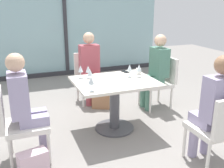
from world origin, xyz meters
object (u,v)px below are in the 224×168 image
(person_near_window, at_px, (90,65))
(coffee_cup, at_px, (138,71))
(person_front_right, at_px, (215,105))
(chair_far_right, at_px, (161,79))
(wine_glass_3, at_px, (91,81))
(person_side_end, at_px, (25,103))
(handbag_1, at_px, (101,100))
(wine_glass_2, at_px, (90,73))
(dining_table_main, at_px, (115,94))
(person_far_right, at_px, (156,68))
(wine_glass_0, at_px, (130,68))
(chair_side_end, at_px, (17,121))
(wine_glass_5, at_px, (139,68))
(cell_phone_on_table, at_px, (125,72))
(chair_near_window, at_px, (89,74))
(handbag_0, at_px, (33,164))
(chair_front_right, at_px, (220,127))
(wine_glass_4, at_px, (88,69))
(wine_glass_1, at_px, (81,69))

(person_near_window, height_order, coffee_cup, person_near_window)
(person_front_right, bearing_deg, chair_far_right, 77.93)
(wine_glass_3, bearing_deg, person_side_end, -178.38)
(handbag_1, bearing_deg, wine_glass_2, -92.27)
(handbag_1, bearing_deg, dining_table_main, -69.00)
(person_far_right, bearing_deg, wine_glass_0, -148.86)
(chair_side_end, bearing_deg, wine_glass_5, 12.38)
(coffee_cup, distance_m, handbag_1, 0.97)
(person_near_window, xyz_separation_m, cell_phone_on_table, (0.32, -0.79, 0.03))
(wine_glass_2, bearing_deg, chair_near_window, 74.58)
(chair_far_right, xyz_separation_m, wine_glass_2, (-1.39, -0.44, 0.37))
(wine_glass_3, xyz_separation_m, handbag_0, (-0.77, -0.38, -0.72))
(wine_glass_3, bearing_deg, chair_near_window, 74.82)
(chair_front_right, distance_m, wine_glass_3, 1.52)
(person_far_right, bearing_deg, handbag_0, -150.99)
(chair_far_right, relative_size, wine_glass_0, 4.70)
(person_far_right, distance_m, wine_glass_0, 0.81)
(person_side_end, relative_size, cell_phone_on_table, 8.75)
(chair_side_end, bearing_deg, handbag_1, 39.55)
(chair_near_window, xyz_separation_m, chair_front_right, (0.70, -2.53, 0.00))
(person_front_right, bearing_deg, wine_glass_0, 109.26)
(chair_far_right, xyz_separation_m, handbag_1, (-0.98, 0.31, -0.36))
(chair_far_right, height_order, person_side_end, person_side_end)
(person_side_end, relative_size, coffee_cup, 14.00)
(dining_table_main, relative_size, chair_side_end, 1.27)
(chair_far_right, relative_size, person_near_window, 0.69)
(wine_glass_4, relative_size, coffee_cup, 2.06)
(coffee_cup, bearing_deg, dining_table_main, -158.82)
(chair_near_window, height_order, coffee_cup, chair_near_window)
(person_front_right, height_order, wine_glass_4, person_front_right)
(chair_side_end, bearing_deg, person_side_end, 0.00)
(wine_glass_2, bearing_deg, handbag_1, 61.63)
(dining_table_main, relative_size, person_far_right, 0.88)
(person_front_right, distance_m, coffee_cup, 1.35)
(dining_table_main, height_order, chair_near_window, chair_near_window)
(coffee_cup, bearing_deg, handbag_0, -152.37)
(dining_table_main, height_order, coffee_cup, coffee_cup)
(chair_side_end, relative_size, wine_glass_3, 4.70)
(chair_near_window, xyz_separation_m, wine_glass_1, (-0.40, -0.97, 0.37))
(coffee_cup, xyz_separation_m, handbag_1, (-0.38, 0.63, -0.64))
(wine_glass_1, bearing_deg, chair_far_right, 8.15)
(person_far_right, bearing_deg, person_front_right, -98.41)
(wine_glass_3, bearing_deg, wine_glass_5, 23.24)
(person_front_right, distance_m, handbag_1, 2.13)
(chair_front_right, distance_m, handbag_1, 2.19)
(person_near_window, bearing_deg, person_side_end, -128.87)
(wine_glass_1, xyz_separation_m, wine_glass_2, (0.07, -0.23, 0.00))
(chair_far_right, bearing_deg, person_side_end, -159.73)
(person_near_window, height_order, wine_glass_0, person_near_window)
(person_side_end, distance_m, wine_glass_0, 1.53)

